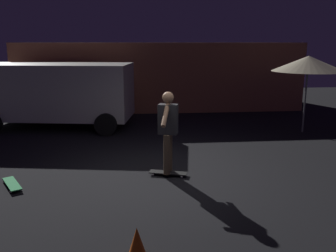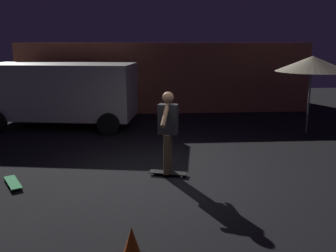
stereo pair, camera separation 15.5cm
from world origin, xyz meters
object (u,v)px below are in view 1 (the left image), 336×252
object	(u,v)px
parked_van	(58,91)
patio_umbrella	(308,64)
skateboard_ridden	(168,173)
skateboard_spare	(12,184)
skater	(168,127)
traffic_cone	(137,246)

from	to	relation	value
parked_van	patio_umbrella	distance (m)	7.73
skateboard_ridden	skateboard_spare	bearing A→B (deg)	-174.15
skater	patio_umbrella	bearing A→B (deg)	36.23
skateboard_spare	skater	world-z (taller)	skater
skater	traffic_cone	size ratio (longest dim) A/B	3.63
skateboard_spare	skateboard_ridden	bearing A→B (deg)	5.85
skateboard_ridden	skater	xyz separation A→B (m)	(0.00, -0.00, 0.98)
skateboard_spare	skater	distance (m)	3.19
traffic_cone	skater	bearing A→B (deg)	77.17
parked_van	skater	world-z (taller)	parked_van
skateboard_spare	skater	size ratio (longest dim) A/B	0.47
skateboard_spare	patio_umbrella	bearing A→B (deg)	25.56
skateboard_ridden	skateboard_spare	world-z (taller)	same
patio_umbrella	traffic_cone	distance (m)	8.23
skater	traffic_cone	bearing A→B (deg)	-102.83
skateboard_spare	traffic_cone	distance (m)	3.51
skateboard_ridden	traffic_cone	xyz separation A→B (m)	(-0.66, -2.91, 0.16)
traffic_cone	parked_van	bearing A→B (deg)	107.77
patio_umbrella	parked_van	bearing A→B (deg)	169.39
parked_van	patio_umbrella	world-z (taller)	patio_umbrella
parked_van	skateboard_ridden	size ratio (longest dim) A/B	6.02
skater	traffic_cone	distance (m)	3.10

